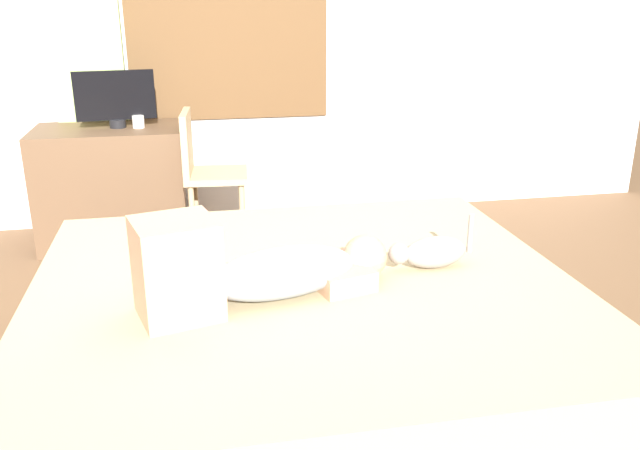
{
  "coord_description": "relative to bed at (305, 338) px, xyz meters",
  "views": [
    {
      "loc": [
        -0.28,
        -2.33,
        1.51
      ],
      "look_at": [
        0.21,
        0.13,
        0.64
      ],
      "focal_mm": 36.91,
      "sensor_mm": 36.0,
      "label": 1
    }
  ],
  "objects": [
    {
      "name": "ground_plane",
      "position": [
        -0.11,
        0.07,
        -0.24
      ],
      "size": [
        16.0,
        16.0,
        0.0
      ],
      "primitive_type": "plane",
      "color": "brown"
    },
    {
      "name": "back_wall_with_window",
      "position": [
        -0.11,
        2.37,
        1.21
      ],
      "size": [
        6.4,
        0.14,
        2.9
      ],
      "color": "silver",
      "rests_on": "ground"
    },
    {
      "name": "bed",
      "position": [
        0.0,
        0.0,
        0.0
      ],
      "size": [
        2.1,
        1.92,
        0.49
      ],
      "color": "brown",
      "rests_on": "ground"
    },
    {
      "name": "person_lying",
      "position": [
        -0.19,
        -0.13,
        0.36
      ],
      "size": [
        0.94,
        0.46,
        0.34
      ],
      "color": "#8C939E",
      "rests_on": "bed"
    },
    {
      "name": "cat",
      "position": [
        0.51,
        0.03,
        0.31
      ],
      "size": [
        0.36,
        0.13,
        0.21
      ],
      "color": "gray",
      "rests_on": "bed"
    },
    {
      "name": "desk",
      "position": [
        -0.9,
        1.97,
        0.13
      ],
      "size": [
        0.9,
        0.56,
        0.74
      ],
      "color": "brown",
      "rests_on": "ground"
    },
    {
      "name": "tv_monitor",
      "position": [
        -0.83,
        1.97,
        0.68
      ],
      "size": [
        0.48,
        0.1,
        0.35
      ],
      "color": "black",
      "rests_on": "desk"
    },
    {
      "name": "cup",
      "position": [
        -0.71,
        1.94,
        0.54
      ],
      "size": [
        0.07,
        0.07,
        0.08
      ],
      "primitive_type": "cylinder",
      "color": "white",
      "rests_on": "desk"
    },
    {
      "name": "chair_by_desk",
      "position": [
        -0.32,
        1.76,
        0.27
      ],
      "size": [
        0.41,
        0.41,
        0.86
      ],
      "color": "tan",
      "rests_on": "ground"
    },
    {
      "name": "curtain_left",
      "position": [
        -1.01,
        2.25,
        1.1
      ],
      "size": [
        0.44,
        0.06,
        2.68
      ],
      "primitive_type": "cube",
      "color": "#ADCC75",
      "rests_on": "ground"
    }
  ]
}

